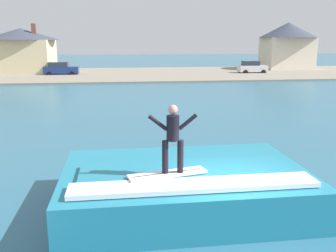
{
  "coord_description": "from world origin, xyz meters",
  "views": [
    {
      "loc": [
        -2.83,
        -8.41,
        4.59
      ],
      "look_at": [
        -1.02,
        4.76,
        1.58
      ],
      "focal_mm": 40.18,
      "sensor_mm": 36.0,
      "label": 1
    }
  ],
  "objects": [
    {
      "name": "house_gabled_white",
      "position": [
        24.59,
        50.13,
        4.38
      ],
      "size": [
        9.17,
        9.17,
        7.53
      ],
      "color": "beige",
      "rests_on": "ground_plane"
    },
    {
      "name": "surfboard",
      "position": [
        -1.6,
        0.59,
        1.28
      ],
      "size": [
        2.1,
        0.9,
        0.06
      ],
      "color": "white",
      "rests_on": "wave_crest"
    },
    {
      "name": "ground_plane",
      "position": [
        0.0,
        0.0,
        0.0
      ],
      "size": [
        260.0,
        260.0,
        0.0
      ],
      "primitive_type": "plane",
      "color": "#2B6079"
    },
    {
      "name": "car_far_shore",
      "position": [
        16.53,
        43.84,
        0.95
      ],
      "size": [
        4.06,
        2.13,
        1.86
      ],
      "color": "silver",
      "rests_on": "ground_plane"
    },
    {
      "name": "house_with_chimney",
      "position": [
        -15.98,
        48.52,
        3.52
      ],
      "size": [
        10.67,
        10.67,
        6.99
      ],
      "color": "beige",
      "rests_on": "ground_plane"
    },
    {
      "name": "wave_crest",
      "position": [
        -1.02,
        1.37,
        0.59
      ],
      "size": [
        6.71,
        4.52,
        1.25
      ],
      "color": "teal",
      "rests_on": "ground_plane"
    },
    {
      "name": "car_near_shore",
      "position": [
        -10.29,
        44.8,
        0.95
      ],
      "size": [
        4.59,
        2.32,
        1.86
      ],
      "color": "navy",
      "rests_on": "ground_plane"
    },
    {
      "name": "surfer",
      "position": [
        -1.47,
        0.59,
        2.3
      ],
      "size": [
        1.24,
        0.32,
        1.76
      ],
      "color": "black",
      "rests_on": "surfboard"
    },
    {
      "name": "shoreline_bank",
      "position": [
        0.0,
        45.24,
        0.1
      ],
      "size": [
        120.0,
        23.14,
        0.19
      ],
      "color": "gray",
      "rests_on": "ground_plane"
    }
  ]
}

